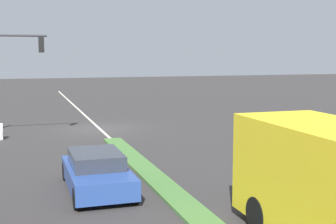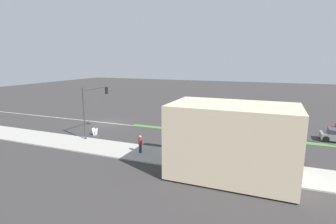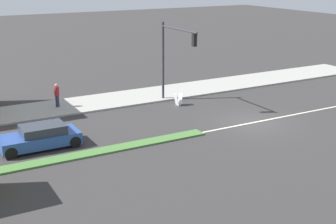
% 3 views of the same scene
% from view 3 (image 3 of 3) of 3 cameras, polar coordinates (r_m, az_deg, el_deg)
% --- Properties ---
extents(lane_marking_center, '(0.16, 60.00, 0.01)m').
position_cam_3_polar(lane_marking_center, '(30.04, 10.40, -1.26)').
color(lane_marking_center, beige).
rests_on(lane_marking_center, ground).
extents(traffic_signal_main, '(4.59, 0.34, 5.60)m').
position_cam_3_polar(traffic_signal_main, '(32.68, 0.59, 7.55)').
color(traffic_signal_main, '#333338').
rests_on(traffic_signal_main, sidewalk_right).
extents(pedestrian, '(0.34, 0.34, 1.65)m').
position_cam_3_polar(pedestrian, '(33.15, -13.39, 2.07)').
color(pedestrian, '#282D42').
rests_on(pedestrian, sidewalk_right).
extents(warning_aframe_sign, '(0.45, 0.53, 0.84)m').
position_cam_3_polar(warning_aframe_sign, '(33.14, 1.26, 1.53)').
color(warning_aframe_sign, silver).
rests_on(warning_aframe_sign, ground).
extents(coupe_blue, '(1.92, 4.20, 1.27)m').
position_cam_3_polar(coupe_blue, '(26.19, -15.30, -2.95)').
color(coupe_blue, '#284793').
rests_on(coupe_blue, ground).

